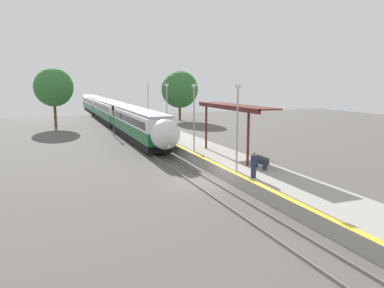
% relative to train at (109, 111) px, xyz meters
% --- Properties ---
extents(ground_plane, '(120.00, 120.00, 0.00)m').
position_rel_train_xyz_m(ground_plane, '(0.00, -42.07, -2.25)').
color(ground_plane, '#56514C').
extents(rail_left, '(0.08, 90.00, 0.15)m').
position_rel_train_xyz_m(rail_left, '(-0.72, -42.07, -2.17)').
color(rail_left, slate).
rests_on(rail_left, ground_plane).
extents(rail_right, '(0.08, 90.00, 0.15)m').
position_rel_train_xyz_m(rail_right, '(0.72, -42.07, -2.17)').
color(rail_right, slate).
rests_on(rail_right, ground_plane).
extents(train, '(2.84, 69.57, 3.92)m').
position_rel_train_xyz_m(train, '(0.00, 0.00, 0.00)').
color(train, black).
rests_on(train, ground_plane).
extents(platform_right, '(4.24, 64.00, 0.87)m').
position_rel_train_xyz_m(platform_right, '(3.85, -42.07, -1.82)').
color(platform_right, '#9E998E').
rests_on(platform_right, ground_plane).
extents(platform_bench, '(0.44, 1.67, 0.89)m').
position_rel_train_xyz_m(platform_bench, '(4.32, -42.96, -0.91)').
color(platform_bench, '#2D333D').
rests_on(platform_bench, platform_right).
extents(person_waiting, '(0.36, 0.23, 1.72)m').
position_rel_train_xyz_m(person_waiting, '(2.42, -45.10, -0.49)').
color(person_waiting, navy).
rests_on(person_waiting, platform_right).
extents(railway_signal, '(0.28, 0.28, 4.12)m').
position_rel_train_xyz_m(railway_signal, '(-1.92, -16.11, 0.29)').
color(railway_signal, '#59595E').
rests_on(railway_signal, ground_plane).
extents(lamppost_near, '(0.36, 0.20, 6.05)m').
position_rel_train_xyz_m(lamppost_near, '(2.30, -42.94, 2.04)').
color(lamppost_near, '#9E9EA3').
rests_on(lamppost_near, platform_right).
extents(lamppost_mid, '(0.36, 0.20, 6.05)m').
position_rel_train_xyz_m(lamppost_mid, '(2.30, -34.70, 2.04)').
color(lamppost_mid, '#9E9EA3').
rests_on(lamppost_mid, platform_right).
extents(lamppost_far, '(0.36, 0.20, 6.05)m').
position_rel_train_xyz_m(lamppost_far, '(2.30, -26.45, 2.04)').
color(lamppost_far, '#9E9EA3').
rests_on(lamppost_far, platform_right).
extents(lamppost_farthest, '(0.36, 0.20, 6.05)m').
position_rel_train_xyz_m(lamppost_farthest, '(2.30, -18.21, 2.04)').
color(lamppost_farthest, '#9E9EA3').
rests_on(lamppost_farthest, platform_right).
extents(station_canopy, '(2.02, 10.93, 4.34)m').
position_rel_train_xyz_m(station_canopy, '(4.44, -37.77, 2.65)').
color(station_canopy, '#511E19').
rests_on(station_canopy, platform_right).
extents(background_tree_left, '(6.13, 6.13, 9.39)m').
position_rel_train_xyz_m(background_tree_left, '(-8.89, -1.82, 4.06)').
color(background_tree_left, brown).
rests_on(background_tree_left, ground_plane).
extents(background_tree_right, '(6.87, 6.87, 9.23)m').
position_rel_train_xyz_m(background_tree_right, '(13.24, 0.70, 3.54)').
color(background_tree_right, brown).
rests_on(background_tree_right, ground_plane).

